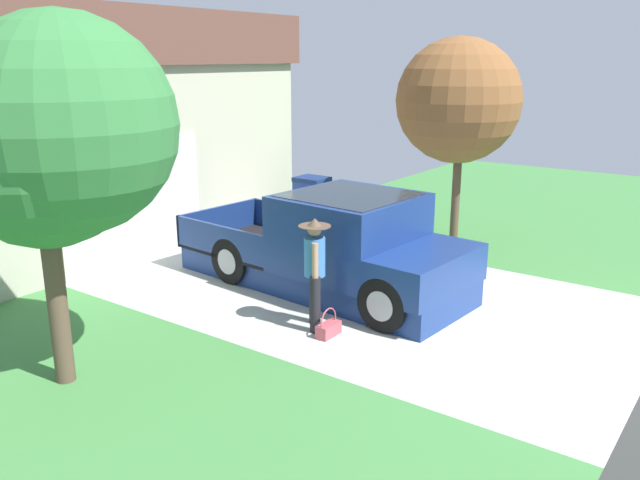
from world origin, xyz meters
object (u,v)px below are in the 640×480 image
wheeled_trash_bin (312,200)px  pickup_truck (341,248)px  house_with_garage (48,124)px  front_yard_tree (457,102)px  person_with_hat (315,268)px  handbag (328,328)px  neighbor_tree (57,136)px

wheeled_trash_bin → pickup_truck: bearing=-137.3°
house_with_garage → front_yard_tree: (4.52, -7.39, 0.52)m
person_with_hat → handbag: bearing=-150.4°
front_yard_tree → neighbor_tree: neighbor_tree is taller
handbag → neighbor_tree: (-2.66, 1.87, 2.79)m
front_yard_tree → pickup_truck: bearing=178.7°
person_with_hat → front_yard_tree: front_yard_tree is taller
front_yard_tree → neighbor_tree: 8.39m
wheeled_trash_bin → front_yard_tree: bearing=-74.9°
front_yard_tree → neighbor_tree: bearing=172.6°
front_yard_tree → wheeled_trash_bin: bearing=105.1°
pickup_truck → front_yard_tree: 4.59m
person_with_hat → neighbor_tree: neighbor_tree is taller
person_with_hat → neighbor_tree: bearing=113.3°
neighbor_tree → wheeled_trash_bin: bearing=14.9°
pickup_truck → neighbor_tree: (-4.27, 0.98, 2.17)m
front_yard_tree → person_with_hat: bearing=-175.3°
person_with_hat → wheeled_trash_bin: 5.87m
neighbor_tree → person_with_hat: bearing=-28.6°
person_with_hat → wheeled_trash_bin: (4.70, 3.52, -0.29)m
handbag → house_with_garage: house_with_garage is taller
pickup_truck → front_yard_tree: (4.05, -0.09, 2.14)m
handbag → wheeled_trash_bin: 6.20m
handbag → front_yard_tree: bearing=7.9°
neighbor_tree → house_with_garage: bearing=58.9°
person_with_hat → neighbor_tree: size_ratio=0.38×
front_yard_tree → wheeled_trash_bin: size_ratio=3.67×
pickup_truck → wheeled_trash_bin: pickup_truck is taller
pickup_truck → handbag: 1.94m
front_yard_tree → wheeled_trash_bin: 3.90m
person_with_hat → pickup_truck: bearing=-17.8°
person_with_hat → handbag: size_ratio=3.91×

